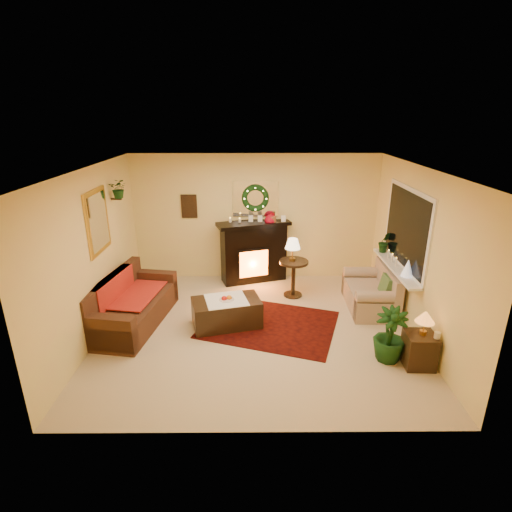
{
  "coord_description": "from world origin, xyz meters",
  "views": [
    {
      "loc": [
        -0.04,
        -5.76,
        3.37
      ],
      "look_at": [
        0.0,
        0.35,
        1.15
      ],
      "focal_mm": 28.0,
      "sensor_mm": 36.0,
      "label": 1
    }
  ],
  "objects_px": {
    "sofa": "(133,300)",
    "side_table_round": "(293,280)",
    "coffee_table": "(227,314)",
    "fireplace": "(254,255)",
    "end_table_square": "(419,348)",
    "loveseat": "(370,286)"
  },
  "relations": [
    {
      "from": "fireplace",
      "to": "loveseat",
      "type": "bearing_deg",
      "value": -49.03
    },
    {
      "from": "end_table_square",
      "to": "coffee_table",
      "type": "xyz_separation_m",
      "value": [
        -2.75,
        1.14,
        -0.06
      ]
    },
    {
      "from": "coffee_table",
      "to": "side_table_round",
      "type": "bearing_deg",
      "value": 28.62
    },
    {
      "from": "sofa",
      "to": "fireplace",
      "type": "height_order",
      "value": "fireplace"
    },
    {
      "from": "sofa",
      "to": "side_table_round",
      "type": "height_order",
      "value": "sofa"
    },
    {
      "from": "loveseat",
      "to": "side_table_round",
      "type": "distance_m",
      "value": 1.43
    },
    {
      "from": "side_table_round",
      "to": "coffee_table",
      "type": "height_order",
      "value": "side_table_round"
    },
    {
      "from": "fireplace",
      "to": "sofa",
      "type": "bearing_deg",
      "value": -155.5
    },
    {
      "from": "fireplace",
      "to": "side_table_round",
      "type": "distance_m",
      "value": 1.11
    },
    {
      "from": "coffee_table",
      "to": "sofa",
      "type": "bearing_deg",
      "value": 162.34
    },
    {
      "from": "fireplace",
      "to": "end_table_square",
      "type": "height_order",
      "value": "fireplace"
    },
    {
      "from": "sofa",
      "to": "side_table_round",
      "type": "distance_m",
      "value": 2.95
    },
    {
      "from": "sofa",
      "to": "fireplace",
      "type": "distance_m",
      "value": 2.71
    },
    {
      "from": "sofa",
      "to": "loveseat",
      "type": "height_order",
      "value": "sofa"
    },
    {
      "from": "end_table_square",
      "to": "coffee_table",
      "type": "bearing_deg",
      "value": 157.54
    },
    {
      "from": "fireplace",
      "to": "coffee_table",
      "type": "bearing_deg",
      "value": -121.17
    },
    {
      "from": "loveseat",
      "to": "end_table_square",
      "type": "distance_m",
      "value": 1.79
    },
    {
      "from": "sofa",
      "to": "coffee_table",
      "type": "relative_size",
      "value": 1.75
    },
    {
      "from": "sofa",
      "to": "fireplace",
      "type": "xyz_separation_m",
      "value": [
        2.0,
        1.83,
        0.12
      ]
    },
    {
      "from": "side_table_round",
      "to": "end_table_square",
      "type": "xyz_separation_m",
      "value": [
        1.54,
        -2.27,
        -0.05
      ]
    },
    {
      "from": "sofa",
      "to": "coffee_table",
      "type": "bearing_deg",
      "value": 5.96
    },
    {
      "from": "loveseat",
      "to": "side_table_round",
      "type": "height_order",
      "value": "loveseat"
    }
  ]
}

